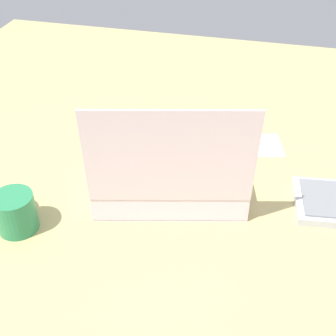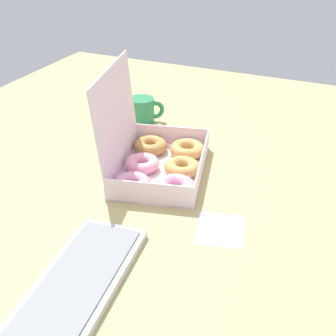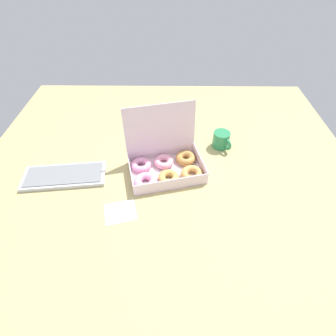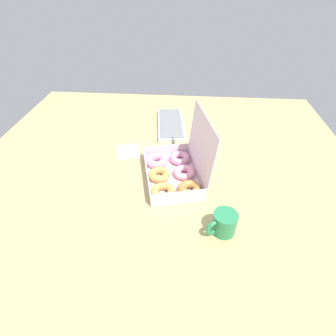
{
  "view_description": "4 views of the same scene",
  "coord_description": "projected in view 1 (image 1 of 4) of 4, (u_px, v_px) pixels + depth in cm",
  "views": [
    {
      "loc": [
        -19.99,
        84.67,
        68.4
      ],
      "look_at": [
        -0.1,
        3.68,
        5.73
      ],
      "focal_mm": 50.0,
      "sensor_mm": 36.0,
      "label": 1
    },
    {
      "loc": [
        -100.15,
        -42.28,
        63.53
      ],
      "look_at": [
        -1.48,
        1.52,
        2.22
      ],
      "focal_mm": 50.0,
      "sensor_mm": 36.0,
      "label": 2
    },
    {
      "loc": [
        1.24,
        -82.31,
        85.59
      ],
      "look_at": [
        0.26,
        4.42,
        2.3
      ],
      "focal_mm": 28.0,
      "sensor_mm": 36.0,
      "label": 3
    },
    {
      "loc": [
        86.88,
        8.98,
        74.24
      ],
      "look_at": [
        -2.18,
        1.94,
        3.77
      ],
      "focal_mm": 28.0,
      "sensor_mm": 36.0,
      "label": 4
    }
  ],
  "objects": [
    {
      "name": "ground_plane",
      "position": [
        171.0,
        181.0,
        1.11
      ],
      "size": [
        180.0,
        180.0,
        2.0
      ],
      "primitive_type": "cube",
      "color": "tan"
    },
    {
      "name": "paper_napkin",
      "position": [
        258.0,
        145.0,
        1.22
      ],
      "size": [
        14.54,
        13.21,
        0.15
      ],
      "primitive_type": "cube",
      "rotation": [
        0.0,
        0.0,
        0.25
      ],
      "color": "white",
      "rests_on": "ground_plane"
    },
    {
      "name": "donut_box",
      "position": [
        170.0,
        179.0,
        1.05
      ],
      "size": [
        37.53,
        31.36,
        28.27
      ],
      "color": "white",
      "rests_on": "ground_plane"
    },
    {
      "name": "coffee_mug",
      "position": [
        15.0,
        211.0,
        0.95
      ],
      "size": [
        8.75,
        11.02,
        8.31
      ],
      "color": "#2B8551",
      "rests_on": "ground_plane"
    }
  ]
}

